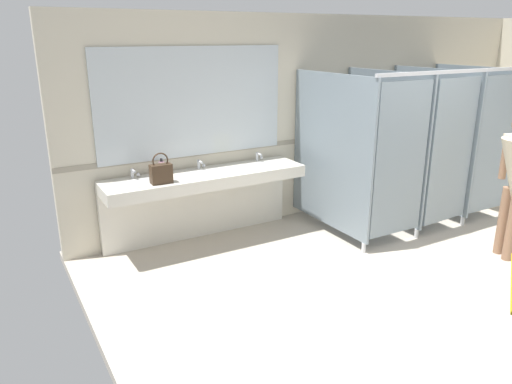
{
  "coord_description": "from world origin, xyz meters",
  "views": [
    {
      "loc": [
        -4.32,
        -2.73,
        2.43
      ],
      "look_at": [
        -2.07,
        1.22,
        0.96
      ],
      "focal_mm": 34.21,
      "sensor_mm": 36.0,
      "label": 1
    }
  ],
  "objects": [
    {
      "name": "paper_cup",
      "position": [
        -2.76,
        2.25,
        0.93
      ],
      "size": [
        0.07,
        0.07,
        0.09
      ],
      "primitive_type": "cylinder",
      "color": "white",
      "rests_on": "vanity_counter"
    },
    {
      "name": "ground_plane",
      "position": [
        0.0,
        0.0,
        -0.05
      ],
      "size": [
        7.48,
        5.92,
        0.1
      ],
      "primitive_type": "cube",
      "color": "#B2A899"
    },
    {
      "name": "vanity_counter",
      "position": [
        -2.11,
        2.44,
        0.65
      ],
      "size": [
        2.43,
        0.59,
        1.0
      ],
      "color": "silver",
      "rests_on": "ground_plane"
    },
    {
      "name": "mirror_panel",
      "position": [
        -2.11,
        2.65,
        1.67
      ],
      "size": [
        2.33,
        0.02,
        1.27
      ],
      "primitive_type": "cube",
      "color": "silver",
      "rests_on": "wall_back"
    },
    {
      "name": "soap_dispenser",
      "position": [
        -2.58,
        2.52,
        0.97
      ],
      "size": [
        0.07,
        0.07,
        0.19
      ],
      "color": "#D899B2",
      "rests_on": "vanity_counter"
    },
    {
      "name": "handbag",
      "position": [
        -2.7,
        2.2,
        1.0
      ],
      "size": [
        0.23,
        0.11,
        0.34
      ],
      "color": "#3F2D1E",
      "rests_on": "vanity_counter"
    },
    {
      "name": "bathroom_stalls",
      "position": [
        0.65,
        1.68,
        1.07
      ],
      "size": [
        2.65,
        1.53,
        2.04
      ],
      "color": "gray",
      "rests_on": "ground_plane"
    },
    {
      "name": "wall_back_tile_band",
      "position": [
        0.0,
        2.66,
        1.05
      ],
      "size": [
        7.48,
        0.01,
        0.06
      ],
      "primitive_type": "cube",
      "color": "#9E937F",
      "rests_on": "wall_back"
    },
    {
      "name": "wall_back",
      "position": [
        0.0,
        2.72,
        1.34
      ],
      "size": [
        7.48,
        0.12,
        2.69
      ],
      "primitive_type": "cube",
      "color": "beige",
      "rests_on": "ground_plane"
    }
  ]
}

